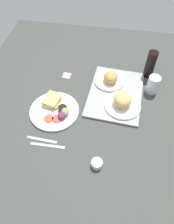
# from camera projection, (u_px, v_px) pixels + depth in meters

# --- Properties ---
(ground_plane) EXTENTS (1.90, 1.50, 0.03)m
(ground_plane) POSITION_uv_depth(u_px,v_px,m) (83.00, 114.00, 1.30)
(ground_plane) COLOR #383D38
(serving_tray) EXTENTS (0.47, 0.36, 0.02)m
(serving_tray) POSITION_uv_depth(u_px,v_px,m) (115.00, 94.00, 1.37)
(serving_tray) COLOR gray
(serving_tray) RESTS_ON ground_plane
(bread_plate_near) EXTENTS (0.20, 0.20, 0.09)m
(bread_plate_near) POSITION_uv_depth(u_px,v_px,m) (110.00, 78.00, 1.40)
(bread_plate_near) COLOR white
(bread_plate_near) RESTS_ON serving_tray
(bread_plate_far) EXTENTS (0.22, 0.22, 0.10)m
(bread_plate_far) POSITION_uv_depth(u_px,v_px,m) (123.00, 101.00, 1.27)
(bread_plate_far) COLOR white
(bread_plate_far) RESTS_ON serving_tray
(plate_with_salad) EXTENTS (0.30, 0.30, 0.05)m
(plate_with_salad) POSITION_uv_depth(u_px,v_px,m) (55.00, 109.00, 1.28)
(plate_with_salad) COLOR white
(plate_with_salad) RESTS_ON ground_plane
(drinking_glass) EXTENTS (0.07, 0.07, 0.12)m
(drinking_glass) POSITION_uv_depth(u_px,v_px,m) (153.00, 85.00, 1.35)
(drinking_glass) COLOR silver
(drinking_glass) RESTS_ON ground_plane
(soda_bottle) EXTENTS (0.06, 0.06, 0.19)m
(soda_bottle) POSITION_uv_depth(u_px,v_px,m) (150.00, 64.00, 1.41)
(soda_bottle) COLOR black
(soda_bottle) RESTS_ON ground_plane
(espresso_cup) EXTENTS (0.06, 0.06, 0.04)m
(espresso_cup) POSITION_uv_depth(u_px,v_px,m) (97.00, 164.00, 1.07)
(espresso_cup) COLOR silver
(espresso_cup) RESTS_ON ground_plane
(fork) EXTENTS (0.02, 0.17, 0.01)m
(fork) POSITION_uv_depth(u_px,v_px,m) (42.00, 140.00, 1.17)
(fork) COLOR #B7B7BC
(fork) RESTS_ON ground_plane
(knife) EXTENTS (0.02, 0.19, 0.01)m
(knife) POSITION_uv_depth(u_px,v_px,m) (47.00, 145.00, 1.15)
(knife) COLOR #B7B7BC
(knife) RESTS_ON ground_plane
(sticky_note) EXTENTS (0.06, 0.06, 0.00)m
(sticky_note) POSITION_uv_depth(u_px,v_px,m) (67.00, 75.00, 1.49)
(sticky_note) COLOR pink
(sticky_note) RESTS_ON ground_plane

